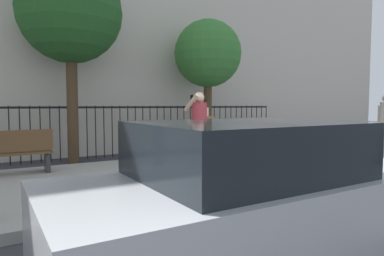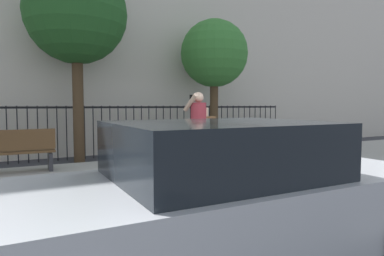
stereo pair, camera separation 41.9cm
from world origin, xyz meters
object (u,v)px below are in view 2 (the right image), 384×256
object	(u,v)px
parked_hatchback	(232,196)
pedestrian_on_phone	(199,126)
street_bench	(15,150)
street_tree_near	(214,54)
street_tree_mid	(76,14)

from	to	relation	value
parked_hatchback	pedestrian_on_phone	xyz separation A→B (m)	(1.66, 3.67, 0.46)
pedestrian_on_phone	street_bench	size ratio (longest dim) A/B	1.09
street_tree_near	street_bench	bearing A→B (deg)	-164.63
street_bench	street_tree_near	bearing A→B (deg)	15.37
pedestrian_on_phone	street_bench	world-z (taller)	pedestrian_on_phone
street_tree_mid	parked_hatchback	bearing A→B (deg)	-87.59
street_bench	street_tree_mid	xyz separation A→B (m)	(1.62, 1.80, 3.47)
street_tree_near	street_tree_mid	distance (m)	4.44
parked_hatchback	pedestrian_on_phone	world-z (taller)	pedestrian_on_phone
street_tree_near	street_tree_mid	size ratio (longest dim) A/B	0.80
pedestrian_on_phone	street_bench	xyz separation A→B (m)	(-3.57, 1.68, -0.52)
street_tree_near	pedestrian_on_phone	bearing A→B (deg)	-125.87
parked_hatchback	pedestrian_on_phone	bearing A→B (deg)	65.71
pedestrian_on_phone	street_tree_mid	xyz separation A→B (m)	(-1.96, 3.49, 2.95)
parked_hatchback	street_bench	world-z (taller)	parked_hatchback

